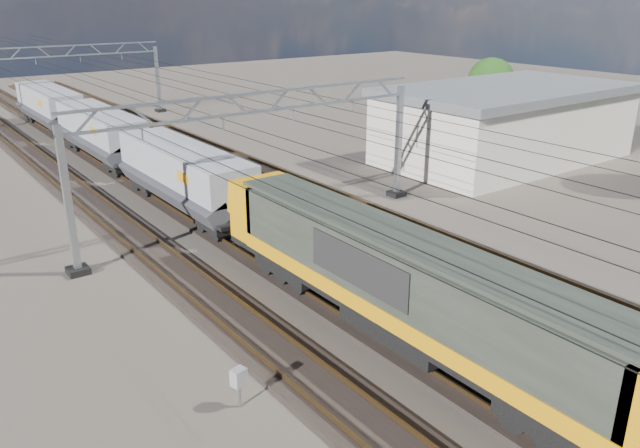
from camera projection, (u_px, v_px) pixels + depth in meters
ground at (307, 252)px, 29.71m from camera, size 160.00×160.00×0.00m
track_outer_west at (191, 283)px, 26.34m from camera, size 2.60×140.00×0.30m
track_loco at (271, 261)px, 28.57m from camera, size 2.60×140.00×0.30m
track_inner_east at (340, 242)px, 30.79m from camera, size 2.60×140.00×0.30m
track_outer_east at (399, 225)px, 33.02m from camera, size 2.60×140.00×0.30m
catenary_gantry_mid at (261, 156)px, 31.37m from camera, size 19.90×0.90×7.11m
catenary_gantry_far at (61, 81)px, 58.56m from camera, size 19.90×0.90×7.11m
overhead_wires at (221, 108)px, 33.76m from camera, size 12.03×140.00×0.53m
locomotive at (406, 283)px, 21.20m from camera, size 2.76×21.10×3.62m
hopper_wagon_lead at (184, 173)px, 34.60m from camera, size 3.38×13.00×3.25m
hopper_wagon_mid at (101, 131)px, 45.32m from camera, size 3.38×13.00×3.25m
hopper_wagon_third at (49, 104)px, 56.05m from camera, size 3.38×13.00×3.25m
trackside_cabinet at (239, 378)px, 18.26m from camera, size 0.50×0.42×1.30m
industrial_shed at (505, 123)px, 45.53m from camera, size 18.60×10.60×5.40m
tree_far at (495, 84)px, 55.59m from camera, size 4.82×4.42×6.34m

